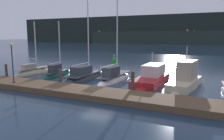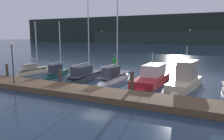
{
  "view_description": "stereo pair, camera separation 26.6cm",
  "coord_description": "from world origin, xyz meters",
  "px_view_note": "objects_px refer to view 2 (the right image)",
  "views": [
    {
      "loc": [
        9.12,
        -16.59,
        4.68
      ],
      "look_at": [
        0.0,
        3.14,
        1.2
      ],
      "focal_mm": 35.0,
      "sensor_mm": 36.0,
      "label": 1
    },
    {
      "loc": [
        9.36,
        -16.48,
        4.68
      ],
      "look_at": [
        0.0,
        3.14,
        1.2
      ],
      "focal_mm": 35.0,
      "sensor_mm": 36.0,
      "label": 2
    }
  ],
  "objects_px": {
    "channel_buoy": "(115,62)",
    "sailboat_berth_4": "(114,79)",
    "sailboat_berth_3": "(86,77)",
    "sailboat_berth_2": "(59,74)",
    "motorboat_berth_5": "(152,80)",
    "dock_lamppost": "(12,56)",
    "sailboat_berth_1": "(34,73)",
    "motorboat_berth_6": "(185,82)"
  },
  "relations": [
    {
      "from": "sailboat_berth_3",
      "to": "motorboat_berth_5",
      "type": "bearing_deg",
      "value": 8.3
    },
    {
      "from": "sailboat_berth_3",
      "to": "channel_buoy",
      "type": "height_order",
      "value": "sailboat_berth_3"
    },
    {
      "from": "sailboat_berth_2",
      "to": "motorboat_berth_5",
      "type": "xyz_separation_m",
      "value": [
        10.86,
        0.9,
        0.17
      ]
    },
    {
      "from": "motorboat_berth_5",
      "to": "channel_buoy",
      "type": "distance_m",
      "value": 12.12
    },
    {
      "from": "sailboat_berth_3",
      "to": "dock_lamppost",
      "type": "distance_m",
      "value": 7.77
    },
    {
      "from": "dock_lamppost",
      "to": "sailboat_berth_2",
      "type": "bearing_deg",
      "value": 91.29
    },
    {
      "from": "sailboat_berth_2",
      "to": "motorboat_berth_5",
      "type": "distance_m",
      "value": 10.9
    },
    {
      "from": "sailboat_berth_1",
      "to": "sailboat_berth_4",
      "type": "relative_size",
      "value": 0.76
    },
    {
      "from": "sailboat_berth_1",
      "to": "dock_lamppost",
      "type": "xyz_separation_m",
      "value": [
        3.59,
        -6.04,
        2.75
      ]
    },
    {
      "from": "sailboat_berth_2",
      "to": "motorboat_berth_6",
      "type": "height_order",
      "value": "sailboat_berth_2"
    },
    {
      "from": "sailboat_berth_3",
      "to": "channel_buoy",
      "type": "xyz_separation_m",
      "value": [
        -1.11,
        9.99,
        0.5
      ]
    },
    {
      "from": "sailboat_berth_4",
      "to": "motorboat_berth_5",
      "type": "height_order",
      "value": "sailboat_berth_4"
    },
    {
      "from": "motorboat_berth_5",
      "to": "dock_lamppost",
      "type": "xyz_separation_m",
      "value": [
        -10.72,
        -7.29,
        2.57
      ]
    },
    {
      "from": "sailboat_berth_3",
      "to": "sailboat_berth_4",
      "type": "bearing_deg",
      "value": 4.54
    },
    {
      "from": "sailboat_berth_1",
      "to": "sailboat_berth_4",
      "type": "bearing_deg",
      "value": 2.64
    },
    {
      "from": "sailboat_berth_4",
      "to": "motorboat_berth_6",
      "type": "xyz_separation_m",
      "value": [
        7.0,
        0.17,
        0.27
      ]
    },
    {
      "from": "sailboat_berth_1",
      "to": "channel_buoy",
      "type": "height_order",
      "value": "sailboat_berth_1"
    },
    {
      "from": "motorboat_berth_6",
      "to": "dock_lamppost",
      "type": "xyz_separation_m",
      "value": [
        -13.99,
        -6.7,
        2.43
      ]
    },
    {
      "from": "sailboat_berth_4",
      "to": "dock_lamppost",
      "type": "relative_size",
      "value": 2.55
    },
    {
      "from": "sailboat_berth_2",
      "to": "sailboat_berth_1",
      "type": "bearing_deg",
      "value": -174.23
    },
    {
      "from": "sailboat_berth_4",
      "to": "sailboat_berth_2",
      "type": "bearing_deg",
      "value": -178.87
    },
    {
      "from": "channel_buoy",
      "to": "sailboat_berth_4",
      "type": "bearing_deg",
      "value": -65.57
    },
    {
      "from": "motorboat_berth_6",
      "to": "channel_buoy",
      "type": "height_order",
      "value": "motorboat_berth_6"
    },
    {
      "from": "sailboat_berth_2",
      "to": "motorboat_berth_5",
      "type": "height_order",
      "value": "sailboat_berth_2"
    },
    {
      "from": "motorboat_berth_5",
      "to": "sailboat_berth_3",
      "type": "bearing_deg",
      "value": -171.7
    },
    {
      "from": "sailboat_berth_2",
      "to": "motorboat_berth_5",
      "type": "bearing_deg",
      "value": 4.76
    },
    {
      "from": "motorboat_berth_5",
      "to": "motorboat_berth_6",
      "type": "xyz_separation_m",
      "value": [
        3.27,
        -0.6,
        0.14
      ]
    },
    {
      "from": "sailboat_berth_3",
      "to": "sailboat_berth_4",
      "type": "distance_m",
      "value": 3.31
    },
    {
      "from": "dock_lamppost",
      "to": "motorboat_berth_5",
      "type": "bearing_deg",
      "value": 34.23
    },
    {
      "from": "sailboat_berth_3",
      "to": "sailboat_berth_2",
      "type": "bearing_deg",
      "value": 178.18
    },
    {
      "from": "sailboat_berth_4",
      "to": "channel_buoy",
      "type": "relative_size",
      "value": 5.18
    },
    {
      "from": "sailboat_berth_4",
      "to": "channel_buoy",
      "type": "xyz_separation_m",
      "value": [
        -4.42,
        9.72,
        0.46
      ]
    },
    {
      "from": "sailboat_berth_1",
      "to": "motorboat_berth_6",
      "type": "height_order",
      "value": "sailboat_berth_1"
    },
    {
      "from": "sailboat_berth_4",
      "to": "motorboat_berth_5",
      "type": "bearing_deg",
      "value": 11.57
    },
    {
      "from": "channel_buoy",
      "to": "dock_lamppost",
      "type": "distance_m",
      "value": 16.61
    },
    {
      "from": "sailboat_berth_1",
      "to": "dock_lamppost",
      "type": "height_order",
      "value": "sailboat_berth_1"
    },
    {
      "from": "sailboat_berth_1",
      "to": "sailboat_berth_2",
      "type": "distance_m",
      "value": 3.46
    },
    {
      "from": "sailboat_berth_1",
      "to": "sailboat_berth_3",
      "type": "relative_size",
      "value": 0.57
    },
    {
      "from": "sailboat_berth_1",
      "to": "sailboat_berth_4",
      "type": "height_order",
      "value": "sailboat_berth_4"
    },
    {
      "from": "sailboat_berth_2",
      "to": "sailboat_berth_3",
      "type": "xyz_separation_m",
      "value": [
        3.83,
        -0.12,
        0.01
      ]
    },
    {
      "from": "sailboat_berth_3",
      "to": "dock_lamppost",
      "type": "bearing_deg",
      "value": -120.44
    },
    {
      "from": "sailboat_berth_3",
      "to": "sailboat_berth_4",
      "type": "height_order",
      "value": "sailboat_berth_3"
    }
  ]
}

